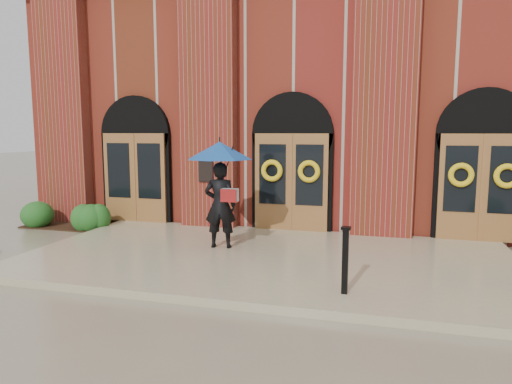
% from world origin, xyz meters
% --- Properties ---
extents(ground, '(90.00, 90.00, 0.00)m').
position_xyz_m(ground, '(0.00, 0.00, 0.00)').
color(ground, gray).
rests_on(ground, ground).
extents(landing, '(10.00, 5.30, 0.15)m').
position_xyz_m(landing, '(0.00, 0.15, 0.07)').
color(landing, tan).
rests_on(landing, ground).
extents(church_building, '(16.20, 12.53, 7.00)m').
position_xyz_m(church_building, '(0.00, 8.78, 3.50)').
color(church_building, maroon).
rests_on(church_building, ground).
extents(man_with_umbrella, '(1.68, 1.68, 2.33)m').
position_xyz_m(man_with_umbrella, '(-1.14, 0.52, 1.78)').
color(man_with_umbrella, black).
rests_on(man_with_umbrella, landing).
extents(metal_post, '(0.15, 0.15, 1.08)m').
position_xyz_m(metal_post, '(1.73, -1.72, 0.71)').
color(metal_post, black).
rests_on(metal_post, landing).
extents(hedge_wall_left, '(2.75, 1.10, 0.71)m').
position_xyz_m(hedge_wall_left, '(-6.06, 2.20, 0.35)').
color(hedge_wall_left, '#1E511B').
rests_on(hedge_wall_left, ground).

